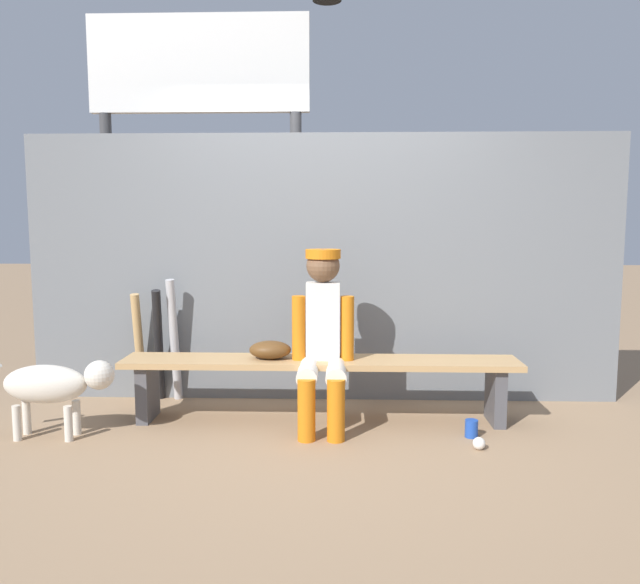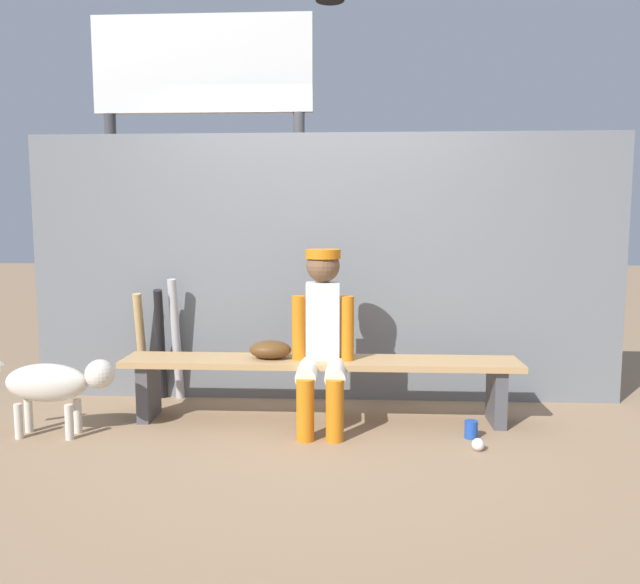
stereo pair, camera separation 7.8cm
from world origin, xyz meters
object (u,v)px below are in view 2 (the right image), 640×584
Objects in this scene: dog at (56,383)px; scoreboard at (210,107)px; dugout_bench at (320,372)px; bat_aluminum_silver at (176,340)px; cup_on_ground at (471,430)px; bat_aluminum_black at (161,345)px; baseball_glove at (270,350)px; player_seated at (322,333)px; baseball at (478,444)px; cup_on_bench at (324,349)px; bat_wood_tan at (141,347)px.

scoreboard is at bearing 70.93° from dog.
dugout_bench is 3.13× the size of dog.
dugout_bench is 1.18m from bat_aluminum_silver.
cup_on_ground is at bearing -16.78° from dugout_bench.
baseball_glove is at bearing -25.04° from bat_aluminum_black.
dog is at bearing -163.68° from baseball_glove.
baseball_glove is 1.36m from dog.
player_seated is 1.11m from cup_on_ground.
bat_aluminum_black is 0.90m from dog.
player_seated is at bearing -22.74° from bat_aluminum_black.
scoreboard is at bearing 126.41° from dugout_bench.
cup_on_ground is at bearing -17.85° from bat_aluminum_black.
player_seated is at bearing 157.28° from baseball.
cup_on_bench is (1.23, -0.34, 0.05)m from bat_aluminum_black.
player_seated is at bearing 168.99° from cup_on_ground.
scoreboard is (0.08, 0.95, 1.85)m from bat_aluminum_silver.
scoreboard is at bearing 139.77° from cup_on_ground.
cup_on_bench is at bearing 10.92° from baseball_glove.
dugout_bench is 1.42m from bat_wood_tan.
dog reaches higher than cup_on_ground.
baseball_glove is 2.55× the size of cup_on_bench.
bat_wood_tan is 0.97× the size of dog.
baseball_glove is 2.55× the size of cup_on_ground.
bat_wood_tan is (-1.38, 0.53, -0.21)m from player_seated.
scoreboard is at bearing 128.38° from cup_on_bench.
baseball_glove is at bearing 163.29° from player_seated.
player_seated is 1.49m from bat_wood_tan.
bat_aluminum_silver reaches higher than baseball.
dog is at bearing -118.10° from bat_aluminum_black.
dugout_bench is at bearing 13.11° from dog.
dugout_bench is 0.31m from player_seated.
bat_wood_tan is at bearing 162.75° from dugout_bench.
cup_on_ground is at bearing -17.06° from bat_wood_tan.
bat_aluminum_black is 1.05× the size of bat_wood_tan.
scoreboard is at bearing 79.05° from bat_aluminum_black.
bat_aluminum_silver is 0.27m from bat_wood_tan.
baseball_glove reaches higher than cup_on_ground.
dog is at bearing -108.59° from bat_wood_tan.
scoreboard reaches higher than bat_aluminum_silver.
dugout_bench is at bearing 100.65° from player_seated.
baseball_glove is 0.08× the size of scoreboard.
bat_aluminum_silver is at bearing 154.27° from player_seated.
player_seated is 1.25m from bat_aluminum_silver.
dugout_bench is at bearing -18.69° from bat_aluminum_black.
dugout_bench is 1.12m from baseball.
bat_aluminum_black reaches higher than dog.
bat_aluminum_silver is 1.13× the size of bat_wood_tan.
scoreboard is 2.72m from dog.
bat_wood_tan is 11.02× the size of baseball.
player_seated reaches higher than baseball.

